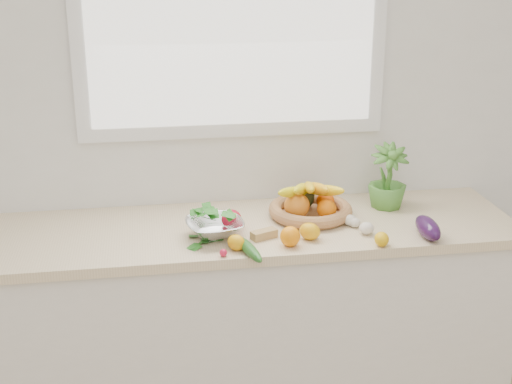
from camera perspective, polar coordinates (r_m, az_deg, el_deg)
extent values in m
cube|color=white|center=(3.05, -1.89, 7.29)|extent=(4.50, 0.02, 2.70)
cube|color=silver|center=(3.11, -0.99, -10.75)|extent=(2.20, 0.58, 0.86)
cube|color=beige|center=(2.90, -1.04, -3.08)|extent=(2.24, 0.62, 0.04)
cube|color=white|center=(2.97, -1.94, 14.79)|extent=(1.30, 0.03, 1.10)
cube|color=white|center=(2.95, -1.89, 14.75)|extent=(1.18, 0.01, 0.98)
sphere|color=orange|center=(2.70, 2.75, -3.57)|extent=(0.10, 0.10, 0.08)
ellipsoid|color=orange|center=(2.67, -1.59, -4.06)|extent=(0.09, 0.10, 0.06)
ellipsoid|color=#E0A70C|center=(2.74, 10.02, -3.73)|extent=(0.07, 0.08, 0.06)
ellipsoid|color=orange|center=(2.76, 4.32, -3.15)|extent=(0.11, 0.11, 0.07)
sphere|color=#A80D22|center=(2.85, -1.97, -2.21)|extent=(0.09, 0.09, 0.08)
cube|color=tan|center=(2.77, 0.65, -3.40)|extent=(0.11, 0.08, 0.03)
ellipsoid|color=beige|center=(2.90, 7.90, -2.43)|extent=(0.05, 0.05, 0.04)
ellipsoid|color=beige|center=(2.92, 7.55, -2.26)|extent=(0.07, 0.07, 0.05)
ellipsoid|color=white|center=(2.84, 8.83, -2.89)|extent=(0.06, 0.06, 0.05)
ellipsoid|color=#2B0F39|center=(2.85, 13.58, -2.80)|extent=(0.08, 0.20, 0.08)
ellipsoid|color=#1E5318|center=(2.63, -0.53, -4.61)|extent=(0.09, 0.23, 0.04)
sphere|color=red|center=(2.62, -2.63, -4.88)|extent=(0.04, 0.04, 0.03)
imported|color=#478430|center=(3.11, 10.50, 1.04)|extent=(0.17, 0.17, 0.30)
cylinder|color=tan|center=(3.00, 4.37, -1.87)|extent=(0.33, 0.33, 0.01)
torus|color=#B0864E|center=(2.99, 4.38, -1.43)|extent=(0.39, 0.39, 0.05)
sphere|color=orange|center=(2.93, 3.29, -1.09)|extent=(0.12, 0.12, 0.11)
sphere|color=orange|center=(2.94, 5.68, -1.36)|extent=(0.09, 0.09, 0.08)
sphere|color=#DF5307|center=(3.04, 5.57, -0.70)|extent=(0.09, 0.09, 0.08)
ellipsoid|color=#222D14|center=(3.04, 3.91, -0.35)|extent=(0.10, 0.10, 0.11)
ellipsoid|color=yellow|center=(2.93, 3.05, -0.01)|extent=(0.20, 0.19, 0.10)
ellipsoid|color=yellow|center=(2.94, 3.65, 0.26)|extent=(0.14, 0.23, 0.10)
ellipsoid|color=yellow|center=(2.94, 4.28, 0.37)|extent=(0.07, 0.24, 0.10)
ellipsoid|color=#FBB114|center=(2.95, 4.86, 0.32)|extent=(0.08, 0.24, 0.10)
ellipsoid|color=yellow|center=(2.96, 5.51, 0.13)|extent=(0.15, 0.22, 0.10)
cylinder|color=white|center=(2.79, -3.31, -3.49)|extent=(0.10, 0.10, 0.02)
imported|color=silver|center=(2.77, -3.32, -2.81)|extent=(0.25, 0.25, 0.05)
ellipsoid|color=#18631A|center=(2.76, -3.34, -2.05)|extent=(0.19, 0.19, 0.07)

